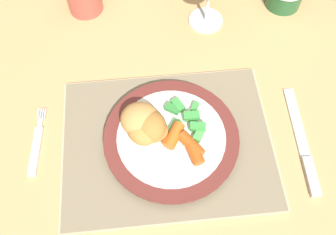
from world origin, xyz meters
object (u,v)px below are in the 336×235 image
at_px(fork, 37,146).
at_px(table_knife, 304,149).
at_px(dining_table, 163,122).
at_px(dinner_plate, 171,139).

bearing_deg(fork, table_knife, -6.38).
relative_size(dining_table, dinner_plate, 5.28).
xyz_separation_m(fork, table_knife, (0.47, -0.05, 0.00)).
relative_size(dining_table, table_knife, 5.81).
xyz_separation_m(dining_table, dinner_plate, (0.01, -0.09, 0.10)).
relative_size(dining_table, fork, 9.28).
xyz_separation_m(dining_table, fork, (-0.23, -0.07, 0.09)).
relative_size(dinner_plate, table_knife, 1.10).
xyz_separation_m(dinner_plate, fork, (-0.24, 0.02, -0.01)).
distance_m(fork, table_knife, 0.47).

